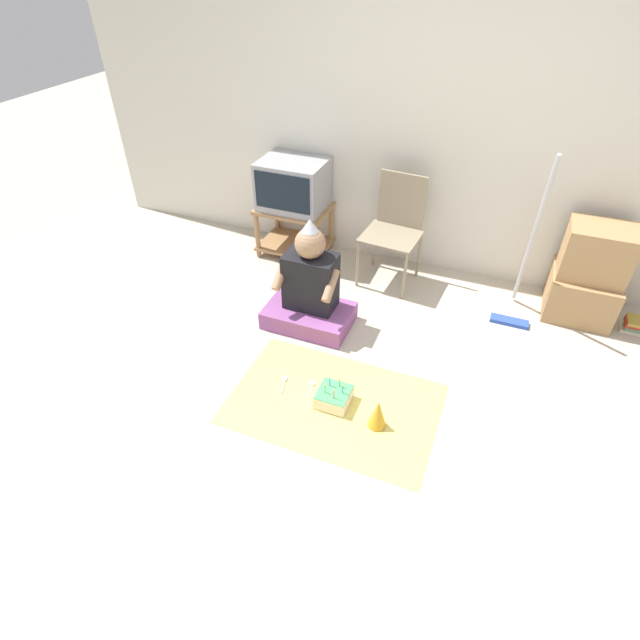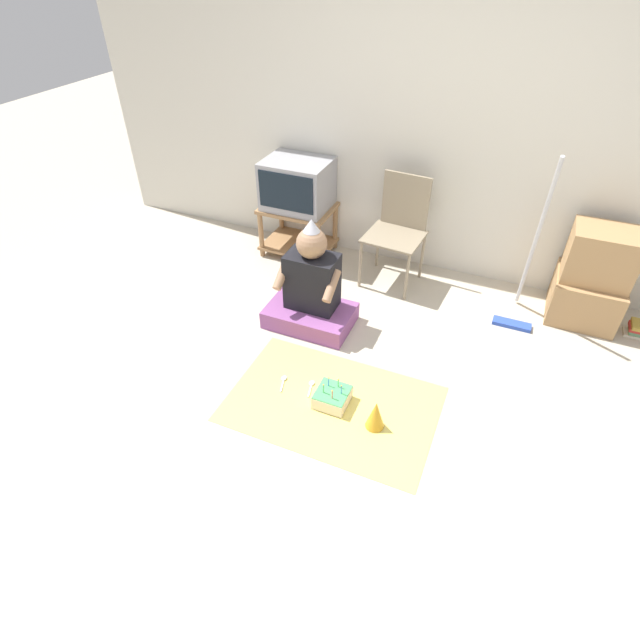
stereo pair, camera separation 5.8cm
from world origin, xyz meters
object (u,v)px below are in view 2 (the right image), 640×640
(tv, at_px, (297,184))
(dust_mop, at_px, (525,276))
(person_seated, at_px, (311,291))
(party_hat_blue, at_px, (376,415))
(folding_chair, at_px, (399,224))
(birthday_cake, at_px, (332,397))
(cardboard_box_stack, at_px, (592,279))

(tv, bearing_deg, dust_mop, -8.11)
(person_seated, bearing_deg, party_hat_blue, -45.74)
(dust_mop, bearing_deg, folding_chair, 168.26)
(folding_chair, height_order, person_seated, folding_chair)
(birthday_cake, relative_size, party_hat_blue, 1.03)
(dust_mop, relative_size, birthday_cake, 6.38)
(cardboard_box_stack, bearing_deg, party_hat_blue, -123.56)
(person_seated, relative_size, party_hat_blue, 4.30)
(person_seated, height_order, birthday_cake, person_seated)
(cardboard_box_stack, xyz_separation_m, person_seated, (-1.88, -0.88, -0.06))
(folding_chair, distance_m, birthday_cake, 1.63)
(cardboard_box_stack, distance_m, party_hat_blue, 2.02)
(tv, distance_m, birthday_cake, 2.00)
(cardboard_box_stack, relative_size, dust_mop, 0.56)
(cardboard_box_stack, height_order, dust_mop, dust_mop)
(cardboard_box_stack, relative_size, birthday_cake, 3.60)
(folding_chair, distance_m, dust_mop, 1.05)
(person_seated, distance_m, party_hat_blue, 1.11)
(folding_chair, bearing_deg, dust_mop, -11.74)
(tv, distance_m, person_seated, 1.12)
(person_seated, bearing_deg, cardboard_box_stack, 25.19)
(tv, xyz_separation_m, birthday_cake, (0.99, -1.63, -0.60))
(dust_mop, xyz_separation_m, person_seated, (-1.42, -0.64, -0.11))
(folding_chair, xyz_separation_m, birthday_cake, (0.06, -1.56, -0.45))
(folding_chair, relative_size, party_hat_blue, 4.45)
(tv, relative_size, birthday_cake, 2.69)
(dust_mop, bearing_deg, person_seated, -155.76)
(tv, height_order, birthday_cake, tv)
(cardboard_box_stack, bearing_deg, person_seated, -154.81)
(tv, height_order, cardboard_box_stack, tv)
(tv, distance_m, folding_chair, 0.94)
(folding_chair, relative_size, birthday_cake, 4.30)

